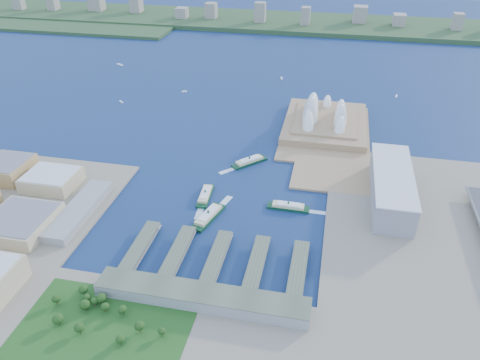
% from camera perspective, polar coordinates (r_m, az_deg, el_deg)
% --- Properties ---
extents(ground, '(3000.00, 3000.00, 0.00)m').
position_cam_1_polar(ground, '(552.34, -2.28, -4.68)').
color(ground, '#0E1B44').
rests_on(ground, ground).
extents(east_land, '(240.00, 500.00, 3.00)m').
position_cam_1_polar(east_land, '(515.92, 23.53, -10.64)').
color(east_land, gray).
rests_on(east_land, ground).
extents(peninsula, '(135.00, 220.00, 3.00)m').
position_cam_1_polar(peninsula, '(763.69, 10.41, 5.79)').
color(peninsula, '#9A7B54').
rests_on(peninsula, ground).
extents(far_shore, '(2200.00, 260.00, 12.00)m').
position_cam_1_polar(far_shore, '(1451.87, 7.59, 18.44)').
color(far_shore, '#2D4926').
rests_on(far_shore, ground).
extents(opera_house, '(134.00, 180.00, 58.00)m').
position_cam_1_polar(opera_house, '(769.77, 10.52, 8.48)').
color(opera_house, white).
rests_on(opera_house, peninsula).
extents(toaster_building, '(45.00, 155.00, 35.00)m').
position_cam_1_polar(toaster_building, '(600.93, 17.98, -0.76)').
color(toaster_building, gray).
rests_on(toaster_building, east_land).
extents(ferry_wharves, '(184.00, 90.00, 9.30)m').
position_cam_1_polar(ferry_wharves, '(489.83, -2.83, -9.50)').
color(ferry_wharves, '#4B533F').
rests_on(ferry_wharves, ground).
extents(terminal_building, '(200.00, 28.00, 12.00)m').
position_cam_1_polar(terminal_building, '(444.69, -4.70, -14.03)').
color(terminal_building, gray).
rests_on(terminal_building, south_land).
extents(park, '(150.00, 110.00, 16.00)m').
position_cam_1_polar(park, '(432.88, -16.87, -16.92)').
color(park, '#194714').
rests_on(park, south_land).
extents(far_skyline, '(1900.00, 140.00, 55.00)m').
position_cam_1_polar(far_skyline, '(1425.35, 7.61, 19.58)').
color(far_skyline, gray).
rests_on(far_skyline, far_shore).
extents(ferry_a, '(16.65, 52.96, 9.87)m').
position_cam_1_polar(ferry_a, '(588.10, -4.26, -1.68)').
color(ferry_a, '#0D371C').
rests_on(ferry_a, ground).
extents(ferry_b, '(47.31, 48.77, 10.24)m').
position_cam_1_polar(ferry_b, '(660.93, 1.16, 2.44)').
color(ferry_b, '#0D371C').
rests_on(ferry_b, ground).
extents(ferry_c, '(29.74, 59.68, 10.94)m').
position_cam_1_polar(ferry_c, '(549.66, -3.89, -4.23)').
color(ferry_c, '#0D371C').
rests_on(ferry_c, ground).
extents(ferry_d, '(51.01, 13.65, 9.61)m').
position_cam_1_polar(ferry_d, '(568.50, 5.91, -3.08)').
color(ferry_d, '#0D371C').
rests_on(ferry_d, ground).
extents(boat_a, '(11.29, 11.09, 2.44)m').
position_cam_1_polar(boat_a, '(896.88, -14.29, 9.25)').
color(boat_a, white).
rests_on(boat_a, ground).
extents(boat_b, '(10.74, 7.19, 2.74)m').
position_cam_1_polar(boat_b, '(924.82, -6.80, 10.68)').
color(boat_b, white).
rests_on(boat_b, ground).
extents(boat_c, '(5.63, 12.48, 2.71)m').
position_cam_1_polar(boat_c, '(943.88, 18.53, 9.70)').
color(boat_c, white).
rests_on(boat_c, ground).
extents(boat_d, '(18.00, 11.62, 3.06)m').
position_cam_1_polar(boat_d, '(1110.22, -14.44, 13.49)').
color(boat_d, white).
rests_on(boat_d, ground).
extents(boat_e, '(6.78, 13.13, 3.08)m').
position_cam_1_polar(boat_e, '(994.69, 5.09, 12.29)').
color(boat_e, white).
rests_on(boat_e, ground).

